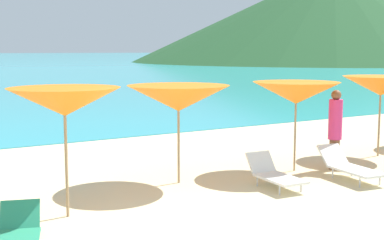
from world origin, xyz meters
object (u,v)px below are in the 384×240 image
Objects in this scene: umbrella_5 at (296,93)px; lounge_chair_1 at (274,174)px; umbrella_3 at (64,102)px; umbrella_4 at (178,98)px; beachgoer_2 at (335,127)px; lounge_chair_5 at (17,234)px; lounge_chair_2 at (349,166)px; umbrella_6 at (381,86)px.

umbrella_5 is 2.29m from lounge_chair_1.
umbrella_3 is 1.00× the size of umbrella_4.
umbrella_3 is 1.16× the size of beachgoer_2.
lounge_chair_5 is (-6.83, -1.77, -1.59)m from umbrella_5.
lounge_chair_5 is (-7.27, -0.49, -0.06)m from lounge_chair_2.
umbrella_5 is 1.16× the size of beachgoer_2.
umbrella_6 is at bearing 3.11° from umbrella_5.
umbrella_4 is 1.17× the size of beachgoer_2.
lounge_chair_1 is 0.84× the size of lounge_chair_2.
umbrella_5 is at bearing -176.89° from umbrella_6.
umbrella_5 is at bearing 117.24° from lounge_chair_2.
umbrella_5 is 1.28m from beachgoer_2.
lounge_chair_5 is (-1.12, -1.15, -1.72)m from umbrella_3.
lounge_chair_2 is at bearing -27.00° from umbrella_4.
lounge_chair_2 is (1.85, -0.35, 0.02)m from lounge_chair_1.
umbrella_6 is 1.45× the size of lounge_chair_1.
umbrella_5 is 1.53× the size of lounge_chair_5.
umbrella_4 is 1.03× the size of umbrella_6.
umbrella_6 is 1.49× the size of lounge_chair_5.
umbrella_6 is 10.29m from lounge_chair_5.
umbrella_3 is at bearing -173.87° from umbrella_5.
umbrella_3 is 4.63m from lounge_chair_1.
lounge_chair_1 is 0.78× the size of beachgoer_2.
umbrella_3 reaches higher than umbrella_5.
beachgoer_2 is at bearing -22.80° from umbrella_5.
beachgoer_2 is (0.46, 0.90, 0.72)m from lounge_chair_2.
lounge_chair_5 is at bearing 102.90° from beachgoer_2.
lounge_chair_1 is 1.88m from lounge_chair_2.
umbrella_5 is 1.49× the size of lounge_chair_1.
umbrella_3 is 5.74m from umbrella_5.
lounge_chair_2 is 7.29m from lounge_chair_5.
umbrella_4 is 1.00× the size of umbrella_5.
lounge_chair_1 is (-1.40, -0.93, -1.56)m from umbrella_5.
umbrella_3 reaches higher than lounge_chair_1.
umbrella_5 reaches higher than lounge_chair_1.
beachgoer_2 reaches higher than lounge_chair_1.
umbrella_4 is 6.06m from umbrella_6.
lounge_chair_5 is at bearing -165.49° from umbrella_5.
lounge_chair_2 is at bearing 22.94° from lounge_chair_5.
umbrella_3 reaches higher than lounge_chair_5.
umbrella_3 is 1.00× the size of umbrella_5.
umbrella_6 is 1.13× the size of beachgoer_2.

